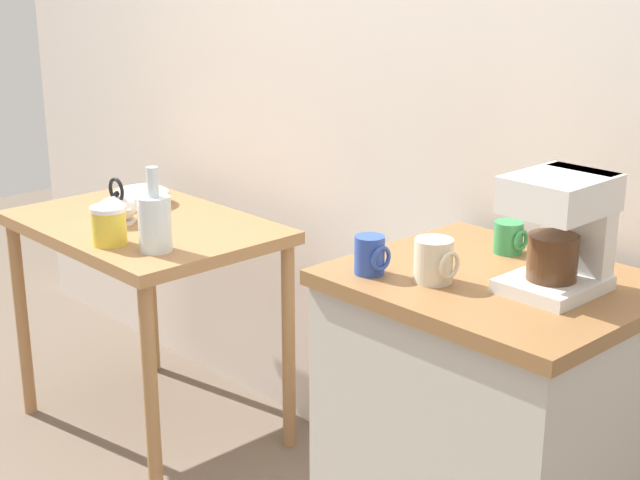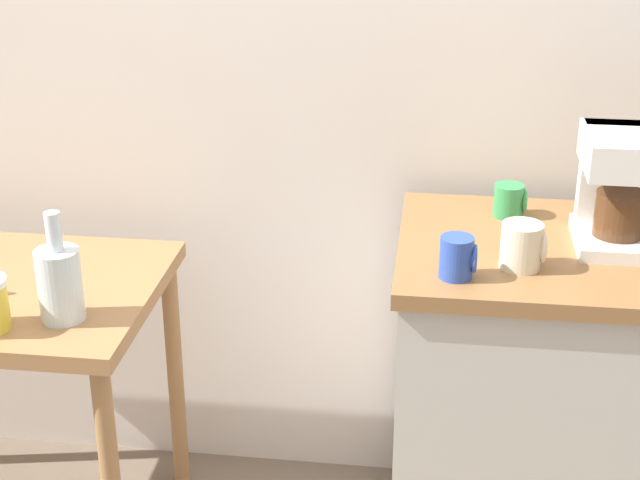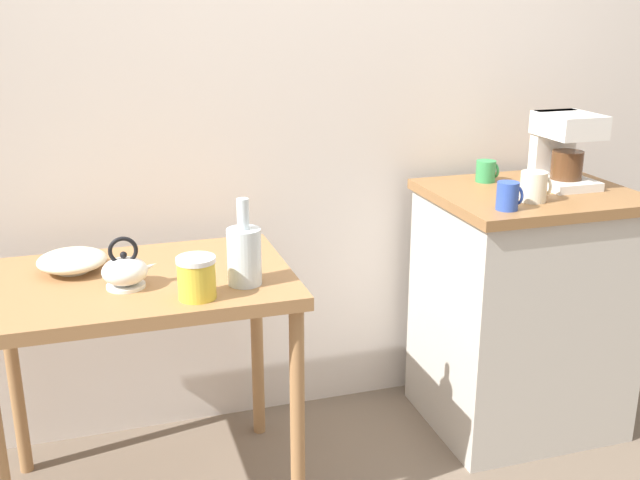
% 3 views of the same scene
% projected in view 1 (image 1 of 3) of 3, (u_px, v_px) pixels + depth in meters
% --- Properties ---
extents(back_wall, '(4.40, 0.10, 2.80)m').
position_uv_depth(back_wall, '(412.00, 27.00, 2.71)').
color(back_wall, silver).
rests_on(back_wall, ground_plane).
extents(wooden_table, '(0.90, 0.61, 0.76)m').
position_uv_depth(wooden_table, '(146.00, 249.00, 3.14)').
color(wooden_table, '#9E7044').
rests_on(wooden_table, ground_plane).
extents(kitchen_counter, '(0.69, 0.59, 0.90)m').
position_uv_depth(kitchen_counter, '(486.00, 452.00, 2.29)').
color(kitchen_counter, '#BCB7AD').
rests_on(kitchen_counter, ground_plane).
extents(bowl_stoneware, '(0.21, 0.21, 0.06)m').
position_uv_depth(bowl_stoneware, '(141.00, 194.00, 3.30)').
color(bowl_stoneware, beige).
rests_on(bowl_stoneware, wooden_table).
extents(teakettle, '(0.16, 0.13, 0.15)m').
position_uv_depth(teakettle, '(118.00, 208.00, 3.07)').
color(teakettle, white).
rests_on(teakettle, wooden_table).
extents(glass_carafe_vase, '(0.10, 0.10, 0.25)m').
position_uv_depth(glass_carafe_vase, '(155.00, 221.00, 2.78)').
color(glass_carafe_vase, silver).
rests_on(glass_carafe_vase, wooden_table).
extents(canister_enamel, '(0.11, 0.11, 0.12)m').
position_uv_depth(canister_enamel, '(109.00, 225.00, 2.85)').
color(canister_enamel, gold).
rests_on(canister_enamel, wooden_table).
extents(coffee_maker, '(0.18, 0.22, 0.26)m').
position_uv_depth(coffee_maker, '(563.00, 227.00, 2.04)').
color(coffee_maker, white).
rests_on(coffee_maker, kitchen_counter).
extents(mug_blue, '(0.08, 0.07, 0.09)m').
position_uv_depth(mug_blue, '(370.00, 255.00, 2.17)').
color(mug_blue, '#2D4CAD').
rests_on(mug_blue, kitchen_counter).
extents(mug_tall_green, '(0.08, 0.07, 0.08)m').
position_uv_depth(mug_tall_green, '(509.00, 237.00, 2.32)').
color(mug_tall_green, '#338C4C').
rests_on(mug_tall_green, kitchen_counter).
extents(mug_small_cream, '(0.09, 0.09, 0.10)m').
position_uv_depth(mug_small_cream, '(434.00, 261.00, 2.11)').
color(mug_small_cream, beige).
rests_on(mug_small_cream, kitchen_counter).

